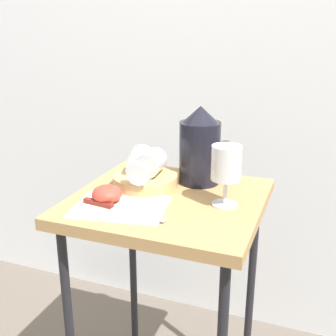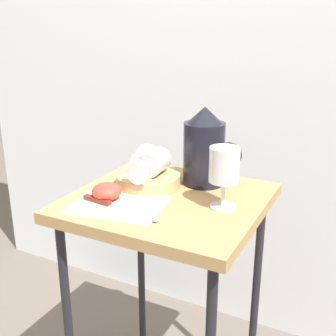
{
  "view_description": "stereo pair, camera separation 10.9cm",
  "coord_description": "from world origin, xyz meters",
  "px_view_note": "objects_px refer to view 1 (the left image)",
  "views": [
    {
      "loc": [
        0.37,
        -0.96,
        1.16
      ],
      "look_at": [
        0.0,
        0.0,
        0.81
      ],
      "focal_mm": 45.45,
      "sensor_mm": 36.0,
      "label": 1
    },
    {
      "loc": [
        0.47,
        -0.92,
        1.16
      ],
      "look_at": [
        0.0,
        0.0,
        0.81
      ],
      "focal_mm": 45.45,
      "sensor_mm": 36.0,
      "label": 2
    }
  ],
  "objects_px": {
    "pitcher": "(200,152)",
    "apple_half_left": "(107,194)",
    "basket_tray": "(145,181)",
    "wine_glass_upright": "(227,166)",
    "wine_glass_tipped_near": "(141,161)",
    "wine_glass_tipped_far": "(150,163)",
    "table": "(168,226)",
    "knife": "(111,207)"
  },
  "relations": [
    {
      "from": "table",
      "to": "knife",
      "type": "xyz_separation_m",
      "value": [
        -0.1,
        -0.13,
        0.09
      ]
    },
    {
      "from": "wine_glass_upright",
      "to": "wine_glass_tipped_far",
      "type": "distance_m",
      "value": 0.23
    },
    {
      "from": "pitcher",
      "to": "wine_glass_upright",
      "type": "xyz_separation_m",
      "value": [
        0.11,
        -0.13,
        0.01
      ]
    },
    {
      "from": "pitcher",
      "to": "basket_tray",
      "type": "bearing_deg",
      "value": -146.13
    },
    {
      "from": "wine_glass_upright",
      "to": "table",
      "type": "bearing_deg",
      "value": -178.54
    },
    {
      "from": "pitcher",
      "to": "wine_glass_tipped_near",
      "type": "xyz_separation_m",
      "value": [
        -0.15,
        -0.07,
        -0.02
      ]
    },
    {
      "from": "knife",
      "to": "pitcher",
      "type": "bearing_deg",
      "value": 60.98
    },
    {
      "from": "apple_half_left",
      "to": "basket_tray",
      "type": "bearing_deg",
      "value": 72.65
    },
    {
      "from": "table",
      "to": "wine_glass_tipped_near",
      "type": "bearing_deg",
      "value": 150.15
    },
    {
      "from": "wine_glass_tipped_far",
      "to": "table",
      "type": "bearing_deg",
      "value": -35.02
    },
    {
      "from": "wine_glass_tipped_far",
      "to": "apple_half_left",
      "type": "relative_size",
      "value": 1.91
    },
    {
      "from": "table",
      "to": "wine_glass_tipped_near",
      "type": "distance_m",
      "value": 0.2
    },
    {
      "from": "wine_glass_upright",
      "to": "wine_glass_tipped_near",
      "type": "relative_size",
      "value": 0.99
    },
    {
      "from": "basket_tray",
      "to": "knife",
      "type": "xyz_separation_m",
      "value": [
        -0.01,
        -0.17,
        -0.01
      ]
    },
    {
      "from": "wine_glass_upright",
      "to": "knife",
      "type": "xyz_separation_m",
      "value": [
        -0.25,
        -0.13,
        -0.09
      ]
    },
    {
      "from": "knife",
      "to": "apple_half_left",
      "type": "bearing_deg",
      "value": 129.94
    },
    {
      "from": "basket_tray",
      "to": "pitcher",
      "type": "height_order",
      "value": "pitcher"
    },
    {
      "from": "wine_glass_tipped_near",
      "to": "wine_glass_upright",
      "type": "bearing_deg",
      "value": -12.34
    },
    {
      "from": "pitcher",
      "to": "apple_half_left",
      "type": "bearing_deg",
      "value": -127.46
    },
    {
      "from": "wine_glass_upright",
      "to": "wine_glass_tipped_near",
      "type": "distance_m",
      "value": 0.26
    },
    {
      "from": "apple_half_left",
      "to": "table",
      "type": "bearing_deg",
      "value": 35.64
    },
    {
      "from": "wine_glass_tipped_near",
      "to": "knife",
      "type": "relative_size",
      "value": 0.67
    },
    {
      "from": "basket_tray",
      "to": "wine_glass_tipped_near",
      "type": "relative_size",
      "value": 1.15
    },
    {
      "from": "wine_glass_upright",
      "to": "wine_glass_tipped_far",
      "type": "relative_size",
      "value": 1.05
    },
    {
      "from": "table",
      "to": "apple_half_left",
      "type": "height_order",
      "value": "apple_half_left"
    },
    {
      "from": "wine_glass_tipped_near",
      "to": "knife",
      "type": "height_order",
      "value": "wine_glass_tipped_near"
    },
    {
      "from": "table",
      "to": "wine_glass_upright",
      "type": "distance_m",
      "value": 0.24
    },
    {
      "from": "apple_half_left",
      "to": "knife",
      "type": "bearing_deg",
      "value": -50.06
    },
    {
      "from": "apple_half_left",
      "to": "knife",
      "type": "relative_size",
      "value": 0.33
    },
    {
      "from": "pitcher",
      "to": "wine_glass_upright",
      "type": "bearing_deg",
      "value": -50.78
    },
    {
      "from": "wine_glass_upright",
      "to": "pitcher",
      "type": "bearing_deg",
      "value": 129.22
    },
    {
      "from": "pitcher",
      "to": "wine_glass_upright",
      "type": "distance_m",
      "value": 0.17
    },
    {
      "from": "table",
      "to": "pitcher",
      "type": "xyz_separation_m",
      "value": [
        0.04,
        0.13,
        0.18
      ]
    },
    {
      "from": "wine_glass_upright",
      "to": "wine_glass_tipped_near",
      "type": "xyz_separation_m",
      "value": [
        -0.26,
        0.06,
        -0.03
      ]
    },
    {
      "from": "table",
      "to": "basket_tray",
      "type": "relative_size",
      "value": 4.09
    },
    {
      "from": "wine_glass_tipped_far",
      "to": "knife",
      "type": "height_order",
      "value": "wine_glass_tipped_far"
    },
    {
      "from": "wine_glass_tipped_far",
      "to": "knife",
      "type": "distance_m",
      "value": 0.19
    },
    {
      "from": "basket_tray",
      "to": "apple_half_left",
      "type": "distance_m",
      "value": 0.15
    },
    {
      "from": "apple_half_left",
      "to": "knife",
      "type": "xyz_separation_m",
      "value": [
        0.03,
        -0.03,
        -0.02
      ]
    },
    {
      "from": "wine_glass_tipped_near",
      "to": "wine_glass_tipped_far",
      "type": "relative_size",
      "value": 1.06
    },
    {
      "from": "wine_glass_upright",
      "to": "knife",
      "type": "relative_size",
      "value": 0.67
    },
    {
      "from": "apple_half_left",
      "to": "wine_glass_tipped_near",
      "type": "bearing_deg",
      "value": 80.73
    }
  ]
}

